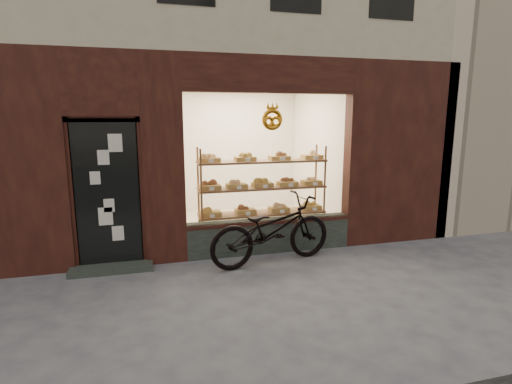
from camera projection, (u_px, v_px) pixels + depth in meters
name	position (u px, v px, depth m)	size (l,w,h in m)	color
ground	(287.00, 316.00, 4.48)	(90.00, 90.00, 0.00)	#464650
display_shelf	(262.00, 195.00, 6.85)	(2.20, 0.45, 1.70)	brown
bicycle	(272.00, 230.00, 6.00)	(0.69, 1.98, 1.04)	black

